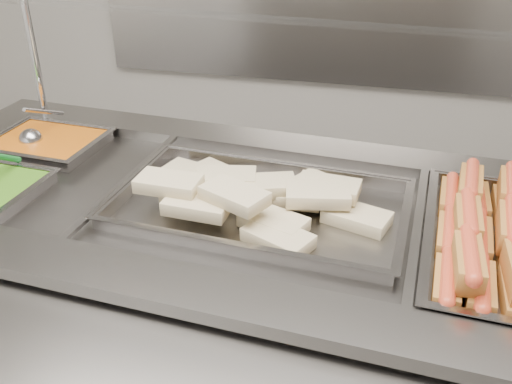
% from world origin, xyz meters
% --- Properties ---
extents(steam_counter, '(2.12, 1.05, 0.98)m').
position_xyz_m(steam_counter, '(-0.08, 0.30, 0.49)').
color(steam_counter, slate).
rests_on(steam_counter, ground).
extents(tray_rail, '(1.98, 0.54, 0.06)m').
position_xyz_m(tray_rail, '(-0.12, -0.25, 0.93)').
color(tray_rail, gray).
rests_on(tray_rail, steam_counter).
extents(sneeze_guard, '(1.82, 0.45, 0.48)m').
position_xyz_m(sneeze_guard, '(-0.06, 0.54, 1.38)').
color(sneeze_guard, silver).
rests_on(sneeze_guard, steam_counter).
extents(pan_hotdogs, '(0.41, 0.63, 0.11)m').
position_xyz_m(pan_hotdogs, '(0.60, 0.25, 0.94)').
color(pan_hotdogs, gray).
rests_on(pan_hotdogs, steam_counter).
extents(pan_wraps, '(0.77, 0.49, 0.08)m').
position_xyz_m(pan_wraps, '(-0.01, 0.30, 0.95)').
color(pan_wraps, gray).
rests_on(pan_wraps, steam_counter).
extents(pan_beans, '(0.35, 0.29, 0.11)m').
position_xyz_m(pan_beans, '(-0.77, 0.51, 0.94)').
color(pan_beans, gray).
rests_on(pan_beans, steam_counter).
extents(hotdogs_in_buns, '(0.35, 0.58, 0.13)m').
position_xyz_m(hotdogs_in_buns, '(0.58, 0.24, 0.99)').
color(hotdogs_in_buns, '#95561F').
rests_on(hotdogs_in_buns, pan_hotdogs).
extents(tortilla_wraps, '(0.67, 0.44, 0.11)m').
position_xyz_m(tortilla_wraps, '(-0.04, 0.31, 0.99)').
color(tortilla_wraps, '#C9B887').
rests_on(tortilla_wraps, pan_wraps).
extents(ladle, '(0.08, 0.22, 0.15)m').
position_xyz_m(ladle, '(-0.82, 0.50, 0.99)').
color(ladle, '#ADACB1').
rests_on(ladle, pan_beans).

